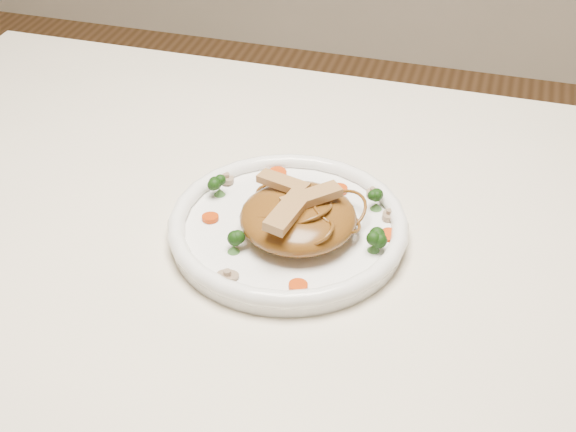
# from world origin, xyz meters

# --- Properties ---
(table) EXTENTS (1.20, 0.80, 0.75)m
(table) POSITION_xyz_m (0.00, 0.00, 0.65)
(table) COLOR beige
(table) RESTS_ON ground
(plate) EXTENTS (0.31, 0.31, 0.02)m
(plate) POSITION_xyz_m (0.02, -0.01, 0.76)
(plate) COLOR white
(plate) RESTS_ON table
(noodle_mound) EXTENTS (0.15, 0.15, 0.04)m
(noodle_mound) POSITION_xyz_m (0.04, -0.02, 0.79)
(noodle_mound) COLOR brown
(noodle_mound) RESTS_ON plate
(chicken_a) EXTENTS (0.06, 0.06, 0.01)m
(chicken_a) POSITION_xyz_m (0.05, -0.01, 0.81)
(chicken_a) COLOR tan
(chicken_a) RESTS_ON noodle_mound
(chicken_b) EXTENTS (0.06, 0.04, 0.01)m
(chicken_b) POSITION_xyz_m (0.01, 0.00, 0.81)
(chicken_b) COLOR tan
(chicken_b) RESTS_ON noodle_mound
(chicken_c) EXTENTS (0.04, 0.08, 0.01)m
(chicken_c) POSITION_xyz_m (0.04, -0.05, 0.81)
(chicken_c) COLOR tan
(chicken_c) RESTS_ON noodle_mound
(broccoli_0) EXTENTS (0.03, 0.03, 0.03)m
(broccoli_0) POSITION_xyz_m (0.11, 0.05, 0.78)
(broccoli_0) COLOR #10330A
(broccoli_0) RESTS_ON plate
(broccoli_1) EXTENTS (0.03, 0.03, 0.03)m
(broccoli_1) POSITION_xyz_m (-0.07, 0.02, 0.78)
(broccoli_1) COLOR #10330A
(broccoli_1) RESTS_ON plate
(broccoli_2) EXTENTS (0.03, 0.03, 0.03)m
(broccoli_2) POSITION_xyz_m (-0.02, -0.07, 0.78)
(broccoli_2) COLOR #10330A
(broccoli_2) RESTS_ON plate
(broccoli_3) EXTENTS (0.03, 0.03, 0.03)m
(broccoli_3) POSITION_xyz_m (0.13, -0.03, 0.78)
(broccoli_3) COLOR #10330A
(broccoli_3) RESTS_ON plate
(carrot_0) EXTENTS (0.03, 0.03, 0.00)m
(carrot_0) POSITION_xyz_m (0.06, 0.07, 0.77)
(carrot_0) COLOR red
(carrot_0) RESTS_ON plate
(carrot_1) EXTENTS (0.02, 0.02, 0.00)m
(carrot_1) POSITION_xyz_m (-0.06, -0.03, 0.77)
(carrot_1) COLOR red
(carrot_1) RESTS_ON plate
(carrot_2) EXTENTS (0.02, 0.02, 0.00)m
(carrot_2) POSITION_xyz_m (0.14, 0.00, 0.77)
(carrot_2) COLOR red
(carrot_2) RESTS_ON plate
(carrot_3) EXTENTS (0.03, 0.03, 0.00)m
(carrot_3) POSITION_xyz_m (-0.02, 0.08, 0.77)
(carrot_3) COLOR red
(carrot_3) RESTS_ON plate
(carrot_4) EXTENTS (0.02, 0.02, 0.00)m
(carrot_4) POSITION_xyz_m (0.06, -0.11, 0.77)
(carrot_4) COLOR red
(carrot_4) RESTS_ON plate
(mushroom_0) EXTENTS (0.03, 0.03, 0.01)m
(mushroom_0) POSITION_xyz_m (-0.01, -0.12, 0.77)
(mushroom_0) COLOR gray
(mushroom_0) RESTS_ON plate
(mushroom_1) EXTENTS (0.02, 0.02, 0.01)m
(mushroom_1) POSITION_xyz_m (0.13, 0.04, 0.77)
(mushroom_1) COLOR gray
(mushroom_1) RESTS_ON plate
(mushroom_2) EXTENTS (0.04, 0.04, 0.01)m
(mushroom_2) POSITION_xyz_m (-0.07, 0.05, 0.77)
(mushroom_2) COLOR gray
(mushroom_2) RESTS_ON plate
(mushroom_3) EXTENTS (0.02, 0.02, 0.01)m
(mushroom_3) POSITION_xyz_m (0.11, 0.07, 0.77)
(mushroom_3) COLOR gray
(mushroom_3) RESTS_ON plate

